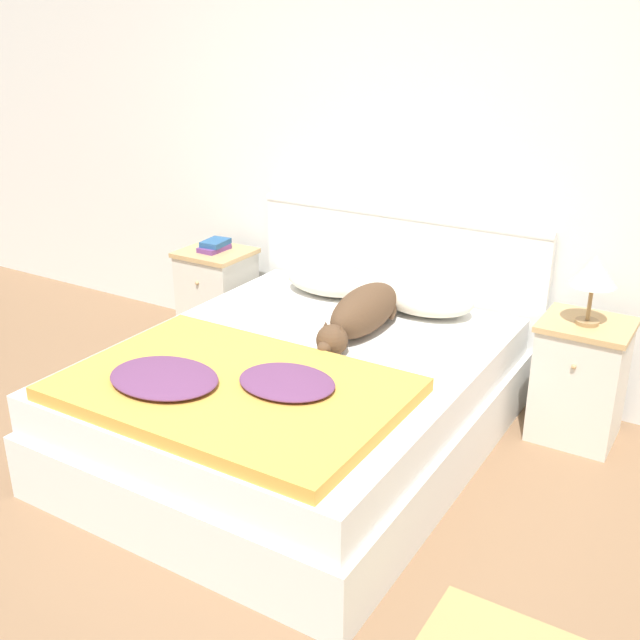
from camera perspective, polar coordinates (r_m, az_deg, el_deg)
ground_plane at (r=3.12m, az=-11.20°, el=-17.89°), size 16.00×16.00×0.00m
wall_back at (r=4.25m, az=7.37°, el=12.30°), size 9.00×0.06×2.55m
bed at (r=3.67m, az=-1.69°, el=-6.18°), size 1.69×2.06×0.50m
headboard at (r=4.41m, az=5.75°, el=2.40°), size 1.77×0.06×0.98m
nightstand_left at (r=4.86m, az=-7.81°, el=1.76°), size 0.43×0.40×0.62m
nightstand_right at (r=3.94m, az=19.17°, el=-4.34°), size 0.43×0.40×0.62m
pillow_left at (r=4.31m, az=0.82°, el=3.07°), size 0.54×0.35×0.16m
pillow_right at (r=4.06m, az=7.97°, el=1.63°), size 0.54×0.35×0.16m
quilt at (r=3.17m, az=-6.94°, el=-5.12°), size 1.41×0.96×0.11m
dog at (r=3.74m, az=3.21°, el=0.52°), size 0.22×0.80×0.24m
book_stack at (r=4.76m, az=-8.02°, el=5.65°), size 0.14×0.21×0.06m
table_lamp at (r=3.71m, az=20.16°, el=3.41°), size 0.22×0.22×0.34m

